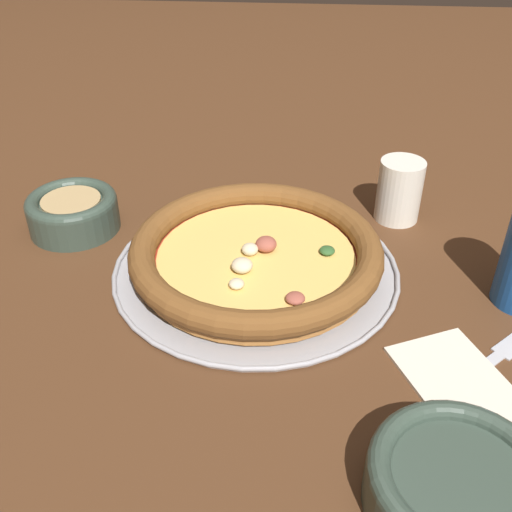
{
  "coord_description": "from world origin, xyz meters",
  "views": [
    {
      "loc": [
        0.6,
        0.05,
        0.44
      ],
      "look_at": [
        0.0,
        0.0,
        0.02
      ],
      "focal_mm": 42.0,
      "sensor_mm": 36.0,
      "label": 1
    }
  ],
  "objects_px": {
    "bowl_near": "(73,211)",
    "napkin": "(459,382)",
    "drinking_cup": "(399,191)",
    "fork": "(482,367)",
    "pizza_tray": "(256,268)",
    "pizza": "(256,253)",
    "bowl_far": "(459,486)"
  },
  "relations": [
    {
      "from": "bowl_near",
      "to": "napkin",
      "type": "bearing_deg",
      "value": 61.93
    },
    {
      "from": "drinking_cup",
      "to": "fork",
      "type": "bearing_deg",
      "value": 10.89
    },
    {
      "from": "pizza_tray",
      "to": "drinking_cup",
      "type": "bearing_deg",
      "value": 127.73
    },
    {
      "from": "bowl_near",
      "to": "fork",
      "type": "relative_size",
      "value": 0.88
    },
    {
      "from": "bowl_near",
      "to": "napkin",
      "type": "distance_m",
      "value": 0.54
    },
    {
      "from": "pizza",
      "to": "napkin",
      "type": "height_order",
      "value": "pizza"
    },
    {
      "from": "pizza",
      "to": "drinking_cup",
      "type": "xyz_separation_m",
      "value": [
        -0.15,
        0.19,
        0.02
      ]
    },
    {
      "from": "bowl_near",
      "to": "bowl_far",
      "type": "bearing_deg",
      "value": 48.84
    },
    {
      "from": "bowl_near",
      "to": "drinking_cup",
      "type": "xyz_separation_m",
      "value": [
        -0.07,
        0.44,
        0.02
      ]
    },
    {
      "from": "pizza_tray",
      "to": "napkin",
      "type": "bearing_deg",
      "value": 51.36
    },
    {
      "from": "pizza_tray",
      "to": "bowl_far",
      "type": "bearing_deg",
      "value": 31.09
    },
    {
      "from": "drinking_cup",
      "to": "pizza_tray",
      "type": "bearing_deg",
      "value": -52.27
    },
    {
      "from": "bowl_near",
      "to": "drinking_cup",
      "type": "height_order",
      "value": "drinking_cup"
    },
    {
      "from": "bowl_near",
      "to": "drinking_cup",
      "type": "relative_size",
      "value": 1.4
    },
    {
      "from": "pizza_tray",
      "to": "drinking_cup",
      "type": "distance_m",
      "value": 0.24
    },
    {
      "from": "drinking_cup",
      "to": "fork",
      "type": "height_order",
      "value": "drinking_cup"
    },
    {
      "from": "bowl_far",
      "to": "drinking_cup",
      "type": "distance_m",
      "value": 0.45
    },
    {
      "from": "pizza",
      "to": "fork",
      "type": "xyz_separation_m",
      "value": [
        0.15,
        0.24,
        -0.03
      ]
    },
    {
      "from": "bowl_near",
      "to": "bowl_far",
      "type": "xyz_separation_m",
      "value": [
        0.39,
        0.44,
        -0.0
      ]
    },
    {
      "from": "napkin",
      "to": "fork",
      "type": "distance_m",
      "value": 0.04
    },
    {
      "from": "bowl_far",
      "to": "fork",
      "type": "relative_size",
      "value": 1.05
    },
    {
      "from": "drinking_cup",
      "to": "napkin",
      "type": "height_order",
      "value": "drinking_cup"
    },
    {
      "from": "drinking_cup",
      "to": "napkin",
      "type": "relative_size",
      "value": 0.54
    },
    {
      "from": "pizza_tray",
      "to": "bowl_far",
      "type": "xyz_separation_m",
      "value": [
        0.31,
        0.18,
        0.02
      ]
    },
    {
      "from": "bowl_far",
      "to": "bowl_near",
      "type": "bearing_deg",
      "value": -131.16
    },
    {
      "from": "pizza_tray",
      "to": "pizza",
      "type": "distance_m",
      "value": 0.02
    },
    {
      "from": "bowl_near",
      "to": "napkin",
      "type": "height_order",
      "value": "bowl_near"
    },
    {
      "from": "pizza_tray",
      "to": "bowl_near",
      "type": "height_order",
      "value": "bowl_near"
    },
    {
      "from": "bowl_near",
      "to": "bowl_far",
      "type": "relative_size",
      "value": 0.83
    },
    {
      "from": "pizza",
      "to": "drinking_cup",
      "type": "height_order",
      "value": "drinking_cup"
    },
    {
      "from": "drinking_cup",
      "to": "napkin",
      "type": "bearing_deg",
      "value": 5.11
    },
    {
      "from": "napkin",
      "to": "fork",
      "type": "relative_size",
      "value": 1.16
    }
  ]
}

